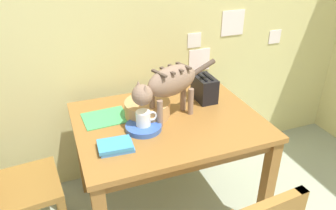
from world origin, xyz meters
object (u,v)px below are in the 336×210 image
at_px(saucer_bowl, 144,127).
at_px(coffee_mug, 144,118).
at_px(toaster, 204,88).
at_px(magazine, 105,118).
at_px(dining_table, 168,131).
at_px(wicker_basket, 147,108).
at_px(book_stack, 116,146).
at_px(cat, 168,84).
at_px(wooden_chair_far, 15,186).

xyz_separation_m(saucer_bowl, coffee_mug, (0.00, 0.00, 0.06)).
bearing_deg(saucer_bowl, toaster, 23.75).
bearing_deg(magazine, toaster, -2.23).
distance_m(dining_table, coffee_mug, 0.25).
distance_m(magazine, wicker_basket, 0.27).
bearing_deg(book_stack, dining_table, 27.48).
relative_size(coffee_mug, toaster, 0.65).
relative_size(dining_table, magazine, 4.18).
relative_size(dining_table, wicker_basket, 3.99).
xyz_separation_m(cat, saucer_bowl, (-0.18, -0.06, -0.22)).
bearing_deg(book_stack, saucer_bowl, 34.01).
relative_size(magazine, wooden_chair_far, 0.30).
height_order(book_stack, wicker_basket, wicker_basket).
relative_size(wicker_basket, toaster, 1.44).
height_order(dining_table, coffee_mug, coffee_mug).
relative_size(coffee_mug, wooden_chair_far, 0.14).
bearing_deg(wooden_chair_far, cat, 81.39).
bearing_deg(toaster, wicker_basket, -170.01).
distance_m(saucer_bowl, wicker_basket, 0.17).
distance_m(saucer_bowl, coffee_mug, 0.06).
xyz_separation_m(dining_table, coffee_mug, (-0.18, -0.06, 0.17)).
distance_m(cat, wooden_chair_far, 1.10).
distance_m(dining_table, saucer_bowl, 0.22).
relative_size(saucer_bowl, wooden_chair_far, 0.23).
bearing_deg(dining_table, wooden_chair_far, 176.60).
bearing_deg(magazine, cat, -25.95).
bearing_deg(magazine, wooden_chair_far, -173.93).
bearing_deg(book_stack, toaster, 26.84).
height_order(saucer_bowl, book_stack, book_stack).
xyz_separation_m(cat, coffee_mug, (-0.18, -0.06, -0.16)).
relative_size(coffee_mug, magazine, 0.47).
bearing_deg(toaster, coffee_mug, -156.10).
distance_m(coffee_mug, toaster, 0.56).
bearing_deg(wooden_chair_far, dining_table, 81.54).
relative_size(cat, coffee_mug, 4.75).
height_order(coffee_mug, magazine, coffee_mug).
bearing_deg(book_stack, magazine, 87.94).
bearing_deg(wicker_basket, saucer_bowl, -116.04).
bearing_deg(wooden_chair_far, coffee_mug, 76.22).
height_order(toaster, wooden_chair_far, wooden_chair_far).
bearing_deg(cat, coffee_mug, 90.35).
distance_m(dining_table, magazine, 0.41).
distance_m(coffee_mug, magazine, 0.30).
relative_size(cat, saucer_bowl, 2.84).
height_order(book_stack, wooden_chair_far, wooden_chair_far).
height_order(saucer_bowl, wicker_basket, wicker_basket).
bearing_deg(cat, wicker_basket, 32.05).
relative_size(book_stack, wooden_chair_far, 0.21).
height_order(dining_table, cat, cat).
relative_size(book_stack, toaster, 1.00).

